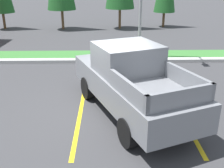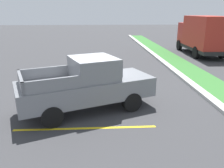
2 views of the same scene
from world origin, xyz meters
The scene contains 6 objects.
ground_plane centered at (0.00, 0.00, 0.00)m, with size 120.00×120.00×0.00m, color #38383A.
parking_line_near centered at (-0.89, -0.40, 0.00)m, with size 0.12×4.80×0.01m, color yellow.
parking_line_far centered at (2.21, -0.40, 0.00)m, with size 0.12×4.80×0.01m, color yellow.
curb_strip centered at (0.00, 5.00, 0.07)m, with size 56.00×0.40×0.15m, color #B2B2AD.
pickup_truck_main centered at (0.64, -0.35, 1.04)m, with size 3.70×5.54×2.10m.
cargo_truck_distant centered at (-10.95, 9.30, 1.85)m, with size 6.84×2.61×3.40m.
Camera 2 is at (9.13, 0.11, 3.77)m, focal length 36.61 mm.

